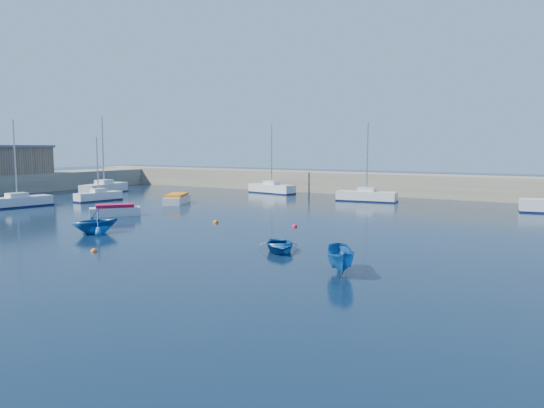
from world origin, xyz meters
The scene contains 16 objects.
ground centered at (0.00, 0.00, 0.00)m, with size 220.00×220.00×0.00m, color black.
back_wall centered at (0.00, 46.00, 1.30)m, with size 96.00×4.50×2.60m, color gray.
brick_shed_a centered at (-42.00, 24.00, 4.10)m, with size 6.00×8.00×3.40m, color #84684C.
sailboat_2 centered at (-25.87, 14.15, 0.56)m, with size 2.64×6.70×8.50m.
sailboat_3 centered at (-23.84, 22.36, 0.54)m, with size 2.11×5.32×6.91m.
sailboat_4 centered at (-31.06, 29.39, 0.68)m, with size 3.68×7.67×9.72m.
sailboat_5 centered at (-12.90, 40.55, 0.63)m, with size 6.77×3.04×8.65m.
sailboat_6 centered at (1.18, 37.33, 0.60)m, with size 6.58×2.54×8.45m.
motorboat_1 centered at (-12.55, 14.53, 0.48)m, with size 3.71×4.14×1.01m.
motorboat_2 centered at (-14.87, 24.94, 0.49)m, with size 3.90×5.27×1.04m.
dinghy_center centered at (7.29, 8.70, 0.34)m, with size 2.33×3.26×0.68m, color #165699.
dinghy_left centered at (-6.56, 7.41, 0.85)m, with size 2.77×3.21×1.69m, color #165699.
dinghy_right centered at (12.38, 5.77, 0.63)m, with size 1.22×3.25×1.26m, color #165699.
buoy_0 centered at (-1.56, 3.13, 0.00)m, with size 0.38×0.38×0.38m, color #D7650B.
buoy_1 centered at (3.55, 17.15, 0.00)m, with size 0.39×0.39×0.39m, color red.
buoy_3 centered at (-2.75, 15.85, 0.00)m, with size 0.44×0.44×0.44m, color #D7650B.
Camera 1 is at (22.39, -16.61, 5.87)m, focal length 35.00 mm.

